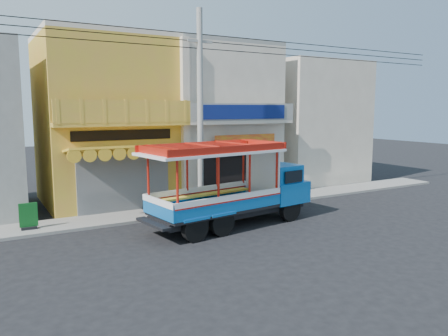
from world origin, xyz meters
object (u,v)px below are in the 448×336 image
object	(u,v)px
utility_pole	(203,101)
potted_plant_c	(281,187)
green_sign	(29,218)
songthaew_truck	(241,185)
potted_plant_b	(258,191)
potted_plant_a	(258,190)

from	to	relation	value
utility_pole	potted_plant_c	distance (m)	6.66
green_sign	potted_plant_c	size ratio (longest dim) A/B	1.02
green_sign	potted_plant_c	bearing A→B (deg)	0.95
songthaew_truck	green_sign	bearing A→B (deg)	159.07
green_sign	potted_plant_b	world-z (taller)	green_sign
green_sign	potted_plant_a	distance (m)	10.97
potted_plant_a	potted_plant_b	distance (m)	0.64
songthaew_truck	green_sign	distance (m)	8.35
utility_pole	songthaew_truck	distance (m)	4.22
songthaew_truck	green_sign	xyz separation A→B (m)	(-7.74, 2.96, -1.08)
songthaew_truck	green_sign	size ratio (longest dim) A/B	7.30
songthaew_truck	potted_plant_c	bearing A→B (deg)	35.15
songthaew_truck	utility_pole	bearing A→B (deg)	100.29
songthaew_truck	potted_plant_c	world-z (taller)	songthaew_truck
utility_pole	potted_plant_a	size ratio (longest dim) A/B	31.66
green_sign	potted_plant_c	xyz separation A→B (m)	(12.23, 0.20, 0.07)
songthaew_truck	potted_plant_c	distance (m)	5.59
utility_pole	potted_plant_a	xyz separation A→B (m)	(3.66, 0.97, -4.47)
songthaew_truck	potted_plant_b	xyz separation A→B (m)	(2.86, 2.91, -1.03)
potted_plant_b	potted_plant_c	world-z (taller)	potted_plant_c
potted_plant_b	songthaew_truck	bearing A→B (deg)	112.21
songthaew_truck	potted_plant_b	world-z (taller)	songthaew_truck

